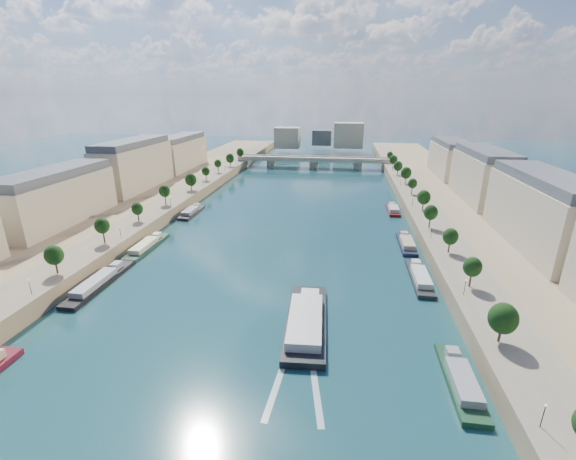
% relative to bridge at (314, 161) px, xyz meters
% --- Properties ---
extents(ground, '(700.00, 700.00, 0.00)m').
position_rel_bridge_xyz_m(ground, '(0.00, -139.11, -5.08)').
color(ground, '#0D2C3C').
rests_on(ground, ground).
extents(quay_left, '(44.00, 520.00, 5.00)m').
position_rel_bridge_xyz_m(quay_left, '(-72.00, -139.11, -2.58)').
color(quay_left, '#9E8460').
rests_on(quay_left, ground).
extents(quay_right, '(44.00, 520.00, 5.00)m').
position_rel_bridge_xyz_m(quay_right, '(72.00, -139.11, -2.58)').
color(quay_right, '#9E8460').
rests_on(quay_right, ground).
extents(pave_left, '(14.00, 520.00, 0.10)m').
position_rel_bridge_xyz_m(pave_left, '(-57.00, -139.11, -0.03)').
color(pave_left, gray).
rests_on(pave_left, quay_left).
extents(pave_right, '(14.00, 520.00, 0.10)m').
position_rel_bridge_xyz_m(pave_right, '(57.00, -139.11, -0.03)').
color(pave_right, gray).
rests_on(pave_right, quay_right).
extents(trees_left, '(4.80, 268.80, 8.26)m').
position_rel_bridge_xyz_m(trees_left, '(-55.00, -137.11, 5.39)').
color(trees_left, '#382B1E').
rests_on(trees_left, ground).
extents(trees_right, '(4.80, 268.80, 8.26)m').
position_rel_bridge_xyz_m(trees_right, '(55.00, -129.11, 5.39)').
color(trees_right, '#382B1E').
rests_on(trees_right, ground).
extents(lamps_left, '(0.36, 200.36, 4.28)m').
position_rel_bridge_xyz_m(lamps_left, '(-52.50, -149.11, 2.70)').
color(lamps_left, black).
rests_on(lamps_left, ground).
extents(lamps_right, '(0.36, 200.36, 4.28)m').
position_rel_bridge_xyz_m(lamps_right, '(52.50, -134.11, 2.70)').
color(lamps_right, black).
rests_on(lamps_right, ground).
extents(buildings_left, '(16.00, 226.00, 23.20)m').
position_rel_bridge_xyz_m(buildings_left, '(-85.00, -127.11, 11.37)').
color(buildings_left, beige).
rests_on(buildings_left, ground).
extents(buildings_right, '(16.00, 226.00, 23.20)m').
position_rel_bridge_xyz_m(buildings_right, '(85.00, -127.11, 11.37)').
color(buildings_right, beige).
rests_on(buildings_right, ground).
extents(skyline, '(79.00, 42.00, 22.00)m').
position_rel_bridge_xyz_m(skyline, '(3.19, 80.41, 9.57)').
color(skyline, beige).
rests_on(skyline, ground).
extents(bridge, '(112.00, 12.00, 8.15)m').
position_rel_bridge_xyz_m(bridge, '(0.00, 0.00, 0.00)').
color(bridge, '#C1B79E').
rests_on(bridge, ground).
extents(tour_barge, '(10.90, 32.63, 4.37)m').
position_rel_bridge_xyz_m(tour_barge, '(14.85, -205.19, -3.78)').
color(tour_barge, black).
rests_on(tour_barge, ground).
extents(wake, '(10.75, 26.02, 0.04)m').
position_rel_bridge_xyz_m(wake, '(14.85, -221.67, -5.06)').
color(wake, silver).
rests_on(wake, ground).
extents(moored_barges_left, '(5.00, 162.29, 3.60)m').
position_rel_bridge_xyz_m(moored_barges_left, '(-45.50, -194.91, -4.24)').
color(moored_barges_left, '#171933').
rests_on(moored_barges_left, ground).
extents(moored_barges_right, '(5.00, 167.99, 3.60)m').
position_rel_bridge_xyz_m(moored_barges_right, '(45.50, -185.12, -4.24)').
color(moored_barges_right, black).
rests_on(moored_barges_right, ground).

